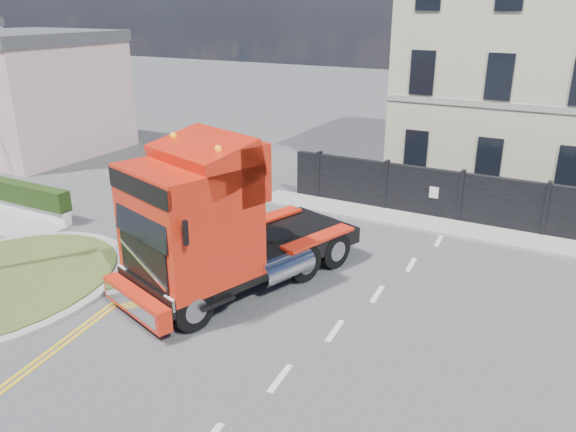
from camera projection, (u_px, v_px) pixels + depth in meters
The scene contains 6 objects.
ground at pixel (247, 298), 16.20m from camera, with size 120.00×120.00×0.00m, color #424244.
seaside_bldg_pink at pixel (30, 98), 31.45m from camera, with size 8.00×8.00×6.00m, color #CEA1A4.
hoarding_fence at pixel (532, 209), 20.33m from camera, with size 18.80×0.25×2.00m.
georgian_building at pixel (555, 56), 25.06m from camera, with size 12.30×10.30×12.80m.
pavement_far at pixel (509, 238), 20.17m from camera, with size 20.00×1.60×0.12m, color gray.
truck at pixel (213, 228), 15.82m from camera, with size 5.06×8.10×4.55m.
Camera 1 is at (7.86, -12.03, 7.94)m, focal length 35.00 mm.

